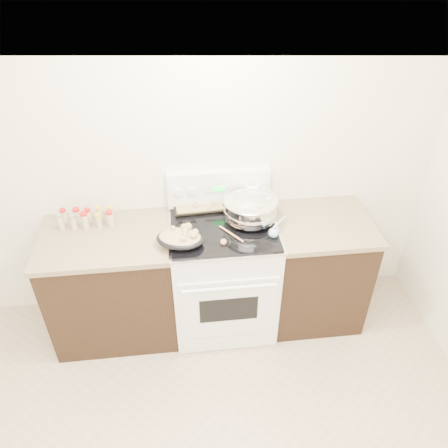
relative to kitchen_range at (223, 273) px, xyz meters
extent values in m
cube|color=white|center=(-0.35, 0.35, 0.86)|extent=(4.00, 0.05, 2.70)
cube|color=black|center=(-0.83, 0.01, -0.05)|extent=(0.90, 0.64, 0.88)
cube|color=brown|center=(-0.83, 0.01, 0.41)|extent=(0.93, 0.67, 0.04)
cube|color=black|center=(0.73, 0.01, -0.05)|extent=(0.70, 0.64, 0.88)
cube|color=brown|center=(0.73, 0.01, 0.41)|extent=(0.73, 0.67, 0.04)
cube|color=white|center=(0.00, 0.00, -0.03)|extent=(0.76, 0.66, 0.92)
cube|color=white|center=(0.00, -0.34, -0.04)|extent=(0.70, 0.01, 0.55)
cube|color=black|center=(0.00, -0.35, -0.04)|extent=(0.42, 0.01, 0.22)
cylinder|color=white|center=(0.00, -0.38, 0.21)|extent=(0.65, 0.02, 0.02)
cube|color=white|center=(0.00, -0.34, -0.41)|extent=(0.70, 0.01, 0.14)
cube|color=silver|center=(0.00, 0.00, 0.44)|extent=(0.78, 0.68, 0.01)
cube|color=black|center=(0.00, 0.00, 0.45)|extent=(0.74, 0.64, 0.01)
cube|color=white|center=(0.00, 0.29, 0.59)|extent=(0.76, 0.07, 0.28)
cylinder|color=white|center=(-0.30, 0.24, 0.61)|extent=(0.06, 0.02, 0.06)
cylinder|color=white|center=(-0.20, 0.24, 0.61)|extent=(0.06, 0.02, 0.06)
cylinder|color=white|center=(0.20, 0.24, 0.61)|extent=(0.06, 0.02, 0.06)
cylinder|color=white|center=(0.30, 0.24, 0.61)|extent=(0.06, 0.02, 0.06)
cube|color=#19E533|center=(0.00, 0.25, 0.61)|extent=(0.09, 0.00, 0.04)
cube|color=silver|center=(-0.08, 0.25, 0.61)|extent=(0.05, 0.00, 0.05)
cube|color=silver|center=(0.08, 0.25, 0.61)|extent=(0.05, 0.00, 0.05)
ellipsoid|color=silver|center=(0.20, 0.05, 0.53)|extent=(0.48, 0.48, 0.23)
cylinder|color=silver|center=(0.20, 0.05, 0.46)|extent=(0.21, 0.21, 0.01)
torus|color=silver|center=(0.20, 0.05, 0.62)|extent=(0.39, 0.39, 0.02)
cylinder|color=silver|center=(0.20, 0.05, 0.56)|extent=(0.37, 0.37, 0.13)
cylinder|color=olive|center=(0.20, 0.05, 0.61)|extent=(0.35, 0.35, 0.00)
cube|color=beige|center=(0.15, 0.16, 0.62)|extent=(0.04, 0.04, 0.03)
cube|color=beige|center=(0.20, -0.06, 0.62)|extent=(0.04, 0.04, 0.03)
cube|color=beige|center=(0.13, 0.16, 0.62)|extent=(0.04, 0.04, 0.03)
cube|color=beige|center=(0.16, 0.02, 0.62)|extent=(0.04, 0.04, 0.03)
cube|color=beige|center=(0.32, 0.05, 0.62)|extent=(0.04, 0.04, 0.03)
cube|color=beige|center=(0.22, -0.01, 0.62)|extent=(0.03, 0.03, 0.02)
cube|color=beige|center=(0.22, -0.07, 0.62)|extent=(0.03, 0.03, 0.02)
cube|color=beige|center=(0.19, 0.18, 0.62)|extent=(0.04, 0.04, 0.03)
cube|color=beige|center=(0.16, -0.05, 0.62)|extent=(0.03, 0.03, 0.02)
cube|color=beige|center=(0.16, 0.05, 0.62)|extent=(0.05, 0.05, 0.03)
cube|color=beige|center=(0.19, -0.03, 0.62)|extent=(0.04, 0.04, 0.03)
cube|color=beige|center=(0.25, 0.09, 0.62)|extent=(0.05, 0.05, 0.03)
cube|color=beige|center=(0.06, 0.03, 0.62)|extent=(0.03, 0.03, 0.02)
ellipsoid|color=black|center=(-0.31, -0.17, 0.49)|extent=(0.37, 0.31, 0.08)
ellipsoid|color=tan|center=(-0.31, -0.17, 0.51)|extent=(0.34, 0.27, 0.06)
sphere|color=tan|center=(-0.21, -0.17, 0.54)|extent=(0.05, 0.05, 0.05)
sphere|color=tan|center=(-0.25, -0.10, 0.54)|extent=(0.05, 0.05, 0.05)
sphere|color=tan|center=(-0.22, -0.20, 0.54)|extent=(0.05, 0.05, 0.05)
sphere|color=tan|center=(-0.27, -0.15, 0.54)|extent=(0.04, 0.04, 0.04)
sphere|color=tan|center=(-0.29, -0.23, 0.54)|extent=(0.04, 0.04, 0.04)
sphere|color=tan|center=(-0.28, -0.19, 0.54)|extent=(0.04, 0.04, 0.04)
sphere|color=tan|center=(-0.35, -0.10, 0.54)|extent=(0.04, 0.04, 0.04)
sphere|color=tan|center=(-0.28, -0.10, 0.54)|extent=(0.05, 0.05, 0.05)
cube|color=black|center=(-0.15, 0.28, 0.46)|extent=(0.40, 0.29, 0.02)
cube|color=tan|center=(-0.15, 0.28, 0.48)|extent=(0.36, 0.25, 0.02)
sphere|color=tan|center=(-0.18, 0.23, 0.49)|extent=(0.04, 0.04, 0.04)
sphere|color=tan|center=(-0.02, 0.29, 0.49)|extent=(0.04, 0.04, 0.04)
sphere|color=tan|center=(-0.18, 0.26, 0.49)|extent=(0.03, 0.03, 0.03)
sphere|color=tan|center=(-0.07, 0.34, 0.49)|extent=(0.04, 0.04, 0.04)
sphere|color=tan|center=(-0.18, 0.25, 0.49)|extent=(0.04, 0.04, 0.04)
sphere|color=tan|center=(-0.08, 0.19, 0.49)|extent=(0.04, 0.04, 0.04)
sphere|color=tan|center=(-0.22, 0.34, 0.49)|extent=(0.04, 0.04, 0.04)
sphere|color=tan|center=(-0.05, 0.24, 0.49)|extent=(0.04, 0.04, 0.04)
sphere|color=tan|center=(-0.14, 0.34, 0.49)|extent=(0.04, 0.04, 0.04)
sphere|color=tan|center=(-0.03, 0.31, 0.49)|extent=(0.04, 0.04, 0.04)
cylinder|color=tan|center=(0.04, -0.11, 0.46)|extent=(0.15, 0.20, 0.01)
sphere|color=tan|center=(-0.02, -0.20, 0.47)|extent=(0.04, 0.04, 0.04)
sphere|color=#8FBFD6|center=(0.33, -0.16, 0.48)|extent=(0.07, 0.07, 0.07)
cylinder|color=#8FBFD6|center=(0.39, -0.06, 0.50)|extent=(0.14, 0.20, 0.06)
cylinder|color=#BFB28C|center=(-1.13, 0.21, 0.48)|extent=(0.04, 0.04, 0.09)
cylinder|color=#B21414|center=(-1.13, 0.21, 0.53)|extent=(0.05, 0.05, 0.02)
cylinder|color=#BFB28C|center=(-1.04, 0.21, 0.48)|extent=(0.05, 0.05, 0.09)
cylinder|color=#B21414|center=(-1.04, 0.21, 0.53)|extent=(0.05, 0.05, 0.02)
cylinder|color=#BFB28C|center=(-0.96, 0.20, 0.48)|extent=(0.04, 0.04, 0.09)
cylinder|color=#B21414|center=(-0.96, 0.20, 0.53)|extent=(0.04, 0.04, 0.02)
cylinder|color=#BFB28C|center=(-0.87, 0.20, 0.48)|extent=(0.04, 0.04, 0.10)
cylinder|color=gold|center=(-0.87, 0.20, 0.54)|extent=(0.04, 0.04, 0.02)
cylinder|color=#BFB28C|center=(-0.80, 0.21, 0.48)|extent=(0.04, 0.04, 0.10)
cylinder|color=gold|center=(-0.80, 0.21, 0.54)|extent=(0.05, 0.05, 0.02)
cylinder|color=#BFB28C|center=(-1.14, 0.12, 0.48)|extent=(0.04, 0.04, 0.11)
cylinder|color=#B2B2B7|center=(-1.14, 0.12, 0.55)|extent=(0.04, 0.04, 0.02)
cylinder|color=#BFB28C|center=(-1.05, 0.12, 0.48)|extent=(0.04, 0.04, 0.10)
cylinder|color=#B2B2B7|center=(-1.05, 0.12, 0.54)|extent=(0.04, 0.04, 0.02)
cylinder|color=#BFB28C|center=(-0.97, 0.12, 0.49)|extent=(0.05, 0.05, 0.11)
cylinder|color=#B21414|center=(-0.97, 0.12, 0.55)|extent=(0.05, 0.05, 0.02)
cylinder|color=#BFB28C|center=(-0.88, 0.12, 0.48)|extent=(0.04, 0.04, 0.09)
cylinder|color=gold|center=(-0.88, 0.12, 0.53)|extent=(0.04, 0.04, 0.02)
cylinder|color=#BFB28C|center=(-0.79, 0.12, 0.49)|extent=(0.05, 0.05, 0.11)
cylinder|color=#B21414|center=(-0.79, 0.12, 0.55)|extent=(0.05, 0.05, 0.02)
camera|label=1|loc=(-0.28, -2.48, 2.29)|focal=35.00mm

